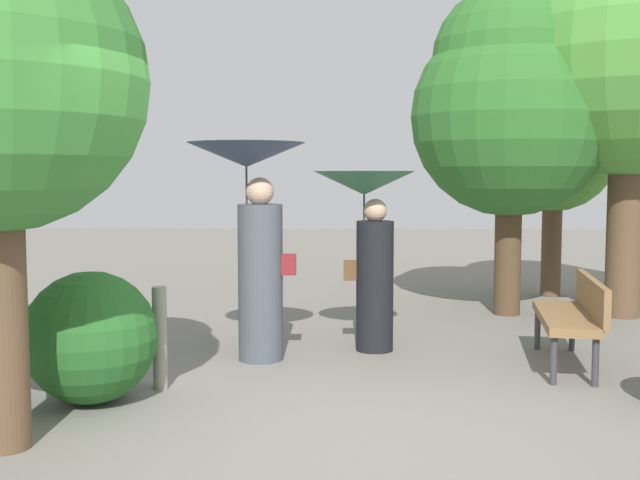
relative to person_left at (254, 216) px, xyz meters
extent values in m
plane|color=slate|center=(0.62, -2.17, -1.39)|extent=(40.00, 40.00, 0.00)
cylinder|color=#474C56|center=(0.06, -0.01, -0.64)|extent=(0.43, 0.43, 1.50)
sphere|color=tan|center=(0.06, -0.01, 0.24)|extent=(0.27, 0.27, 0.27)
cylinder|color=#333338|center=(-0.07, 0.01, 0.03)|extent=(0.02, 0.02, 0.87)
cone|color=#38476B|center=(-0.07, 0.01, 0.59)|extent=(1.13, 1.13, 0.23)
cube|color=maroon|center=(0.34, -0.03, -0.46)|extent=(0.14, 0.10, 0.20)
cylinder|color=black|center=(1.18, 0.42, -0.73)|extent=(0.38, 0.38, 1.32)
sphere|color=tan|center=(1.18, 0.42, 0.04)|extent=(0.24, 0.24, 0.24)
cylinder|color=#333338|center=(1.06, 0.43, -0.16)|extent=(0.02, 0.02, 0.72)
cone|color=#33724C|center=(1.06, 0.43, 0.31)|extent=(1.02, 1.02, 0.24)
cube|color=brown|center=(0.93, 0.45, -0.57)|extent=(0.14, 0.10, 0.20)
cylinder|color=#38383D|center=(2.84, 0.50, -1.17)|extent=(0.06, 0.06, 0.44)
cylinder|color=#38383D|center=(3.18, 0.45, -1.17)|extent=(0.06, 0.06, 0.44)
cylinder|color=#38383D|center=(2.65, -0.82, -1.17)|extent=(0.06, 0.06, 0.44)
cylinder|color=#38383D|center=(2.98, -0.87, -1.17)|extent=(0.06, 0.06, 0.44)
cube|color=olive|center=(2.91, -0.19, -0.93)|extent=(0.66, 1.55, 0.08)
cube|color=olive|center=(3.15, -0.22, -0.73)|extent=(0.28, 1.49, 0.35)
cylinder|color=brown|center=(3.92, 4.02, 0.05)|extent=(0.29, 0.29, 2.88)
sphere|color=#4C9338|center=(3.92, 4.02, 0.77)|extent=(1.82, 1.82, 1.82)
sphere|color=#4C9338|center=(3.92, 4.02, 1.35)|extent=(1.46, 1.46, 1.46)
cylinder|color=#4C3823|center=(2.95, 2.48, 0.28)|extent=(0.33, 0.33, 3.34)
sphere|color=#2D6B28|center=(2.95, 2.48, 1.12)|extent=(2.50, 2.50, 2.50)
sphere|color=#2D6B28|center=(2.95, 2.48, 1.78)|extent=(2.00, 2.00, 2.00)
cylinder|color=brown|center=(4.37, 2.37, 0.75)|extent=(0.43, 0.43, 4.28)
sphere|color=#4C9338|center=(4.37, 2.37, 1.82)|extent=(2.90, 2.90, 2.90)
sphere|color=#235B23|center=(-1.12, -1.45, -0.87)|extent=(1.04, 1.04, 1.04)
cylinder|color=gray|center=(-0.67, -1.06, -0.96)|extent=(0.12, 0.12, 0.86)
camera|label=1|loc=(0.85, -7.30, 0.40)|focal=43.21mm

